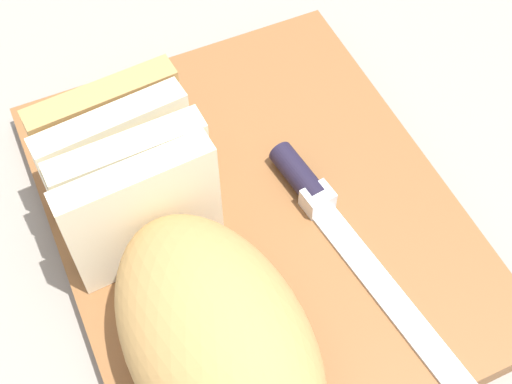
% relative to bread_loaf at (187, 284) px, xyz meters
% --- Properties ---
extents(ground_plane, '(3.00, 3.00, 0.00)m').
position_rel_bread_loaf_xyz_m(ground_plane, '(0.07, -0.08, -0.08)').
color(ground_plane, gray).
extents(cutting_board, '(0.40, 0.32, 0.02)m').
position_rel_bread_loaf_xyz_m(cutting_board, '(0.07, -0.08, -0.06)').
color(cutting_board, brown).
rests_on(cutting_board, ground_plane).
extents(bread_loaf, '(0.31, 0.14, 0.11)m').
position_rel_bread_loaf_xyz_m(bread_loaf, '(0.00, 0.00, 0.00)').
color(bread_loaf, tan).
rests_on(bread_loaf, cutting_board).
extents(bread_knife, '(0.27, 0.06, 0.02)m').
position_rel_bread_loaf_xyz_m(bread_knife, '(0.04, -0.13, -0.05)').
color(bread_knife, silver).
rests_on(bread_knife, cutting_board).
extents(crumb_near_knife, '(0.01, 0.01, 0.01)m').
position_rel_bread_loaf_xyz_m(crumb_near_knife, '(0.07, -0.03, -0.05)').
color(crumb_near_knife, '#996633').
rests_on(crumb_near_knife, cutting_board).
extents(crumb_near_loaf, '(0.01, 0.01, 0.01)m').
position_rel_bread_loaf_xyz_m(crumb_near_loaf, '(0.07, -0.01, -0.05)').
color(crumb_near_loaf, '#996633').
rests_on(crumb_near_loaf, cutting_board).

